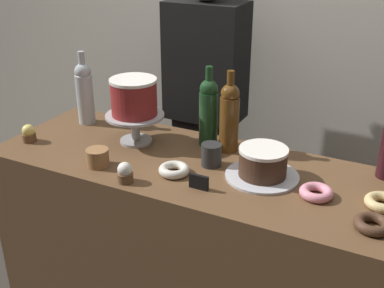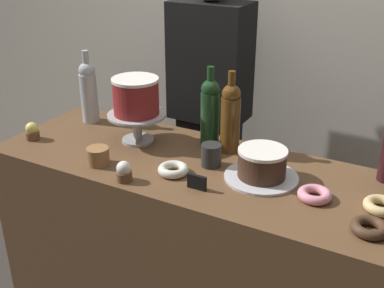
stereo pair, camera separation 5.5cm
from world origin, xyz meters
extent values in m
cube|color=beige|center=(0.00, 0.86, 1.30)|extent=(6.00, 0.05, 2.60)
cube|color=brown|center=(0.00, 0.00, 0.45)|extent=(1.57, 0.57, 0.89)
cylinder|color=#B2B2B7|center=(-0.29, 0.07, 0.90)|extent=(0.13, 0.13, 0.01)
cylinder|color=#B2B2B7|center=(-0.29, 0.07, 0.95)|extent=(0.04, 0.04, 0.10)
cylinder|color=#B2B2B7|center=(-0.29, 0.07, 1.01)|extent=(0.24, 0.24, 0.01)
cylinder|color=maroon|center=(-0.29, 0.07, 1.08)|extent=(0.18, 0.18, 0.14)
cylinder|color=white|center=(-0.29, 0.07, 1.16)|extent=(0.19, 0.19, 0.01)
cylinder|color=silver|center=(0.27, 0.02, 0.90)|extent=(0.26, 0.26, 0.01)
cylinder|color=#3D2619|center=(0.27, 0.02, 0.95)|extent=(0.17, 0.17, 0.09)
cylinder|color=white|center=(0.27, 0.02, 1.00)|extent=(0.17, 0.17, 0.01)
cylinder|color=#193D1E|center=(-0.02, 0.19, 1.00)|extent=(0.08, 0.08, 0.22)
sphere|color=#193D1E|center=(-0.02, 0.19, 1.13)|extent=(0.07, 0.07, 0.07)
cylinder|color=#193D1E|center=(-0.02, 0.19, 1.18)|extent=(0.03, 0.03, 0.08)
cylinder|color=#5B3814|center=(0.08, 0.17, 1.00)|extent=(0.08, 0.08, 0.22)
sphere|color=#5B3814|center=(0.08, 0.17, 1.13)|extent=(0.07, 0.07, 0.07)
cylinder|color=#5B3814|center=(0.08, 0.17, 1.18)|extent=(0.03, 0.03, 0.08)
cylinder|color=#B2BCC1|center=(-0.61, 0.15, 1.00)|extent=(0.08, 0.08, 0.22)
sphere|color=#B2BCC1|center=(-0.61, 0.15, 1.13)|extent=(0.07, 0.07, 0.07)
cylinder|color=#B2BCC1|center=(-0.61, 0.15, 1.18)|extent=(0.03, 0.03, 0.08)
cylinder|color=brown|center=(-0.14, -0.23, 0.91)|extent=(0.06, 0.06, 0.03)
sphere|color=white|center=(-0.14, -0.23, 0.94)|extent=(0.05, 0.05, 0.05)
cylinder|color=brown|center=(-0.69, -0.12, 0.91)|extent=(0.06, 0.06, 0.03)
sphere|color=#EFDB6B|center=(-0.69, -0.12, 0.94)|extent=(0.05, 0.05, 0.05)
torus|color=#E0C17F|center=(0.68, 0.00, 0.91)|extent=(0.11, 0.11, 0.03)
torus|color=pink|center=(0.47, -0.03, 0.91)|extent=(0.11, 0.11, 0.03)
torus|color=silver|center=(-0.02, -0.10, 0.91)|extent=(0.11, 0.11, 0.03)
torus|color=#472D1E|center=(0.67, -0.14, 0.91)|extent=(0.11, 0.11, 0.03)
cylinder|color=olive|center=(-0.30, -0.17, 0.90)|extent=(0.08, 0.08, 0.01)
cylinder|color=olive|center=(-0.30, -0.17, 0.91)|extent=(0.08, 0.08, 0.01)
cylinder|color=olive|center=(-0.30, -0.17, 0.92)|extent=(0.08, 0.08, 0.01)
cylinder|color=olive|center=(-0.30, -0.17, 0.93)|extent=(0.08, 0.08, 0.01)
cylinder|color=olive|center=(-0.30, -0.17, 0.94)|extent=(0.08, 0.08, 0.01)
cylinder|color=olive|center=(-0.30, -0.17, 0.95)|extent=(0.08, 0.08, 0.01)
cube|color=black|center=(0.11, -0.16, 0.92)|extent=(0.07, 0.01, 0.05)
cylinder|color=#282828|center=(0.07, 0.02, 0.93)|extent=(0.08, 0.08, 0.08)
cube|color=black|center=(-0.21, 0.56, 0.42)|extent=(0.28, 0.18, 0.85)
cube|color=black|center=(-0.21, 0.56, 1.12)|extent=(0.36, 0.22, 0.55)
camera|label=1|loc=(0.73, -1.45, 1.72)|focal=45.17mm
camera|label=2|loc=(0.78, -1.42, 1.72)|focal=45.17mm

